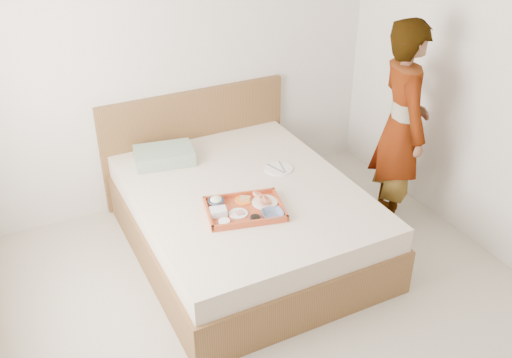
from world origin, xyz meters
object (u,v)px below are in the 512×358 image
object	(u,v)px
person	(401,127)
bed	(244,218)
dinner_plate	(279,169)
tray	(245,209)

from	to	relation	value
person	bed	bearing A→B (deg)	100.06
dinner_plate	person	size ratio (longest dim) A/B	0.13
bed	person	xyz separation A→B (m)	(1.25, -0.19, 0.58)
tray	dinner_plate	distance (m)	0.65
bed	dinner_plate	bearing A→B (deg)	20.35
dinner_plate	person	bearing A→B (deg)	-20.40
dinner_plate	person	distance (m)	1.00
bed	dinner_plate	world-z (taller)	dinner_plate
tray	dinner_plate	bearing A→B (deg)	53.35
person	dinner_plate	bearing A→B (deg)	88.46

